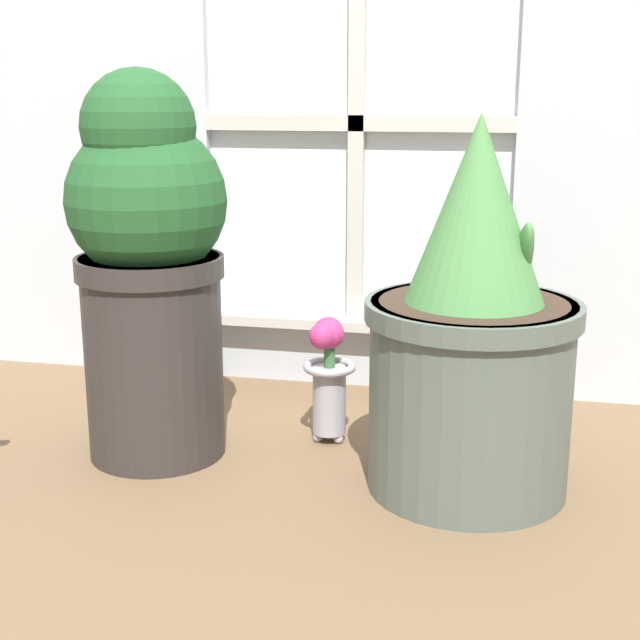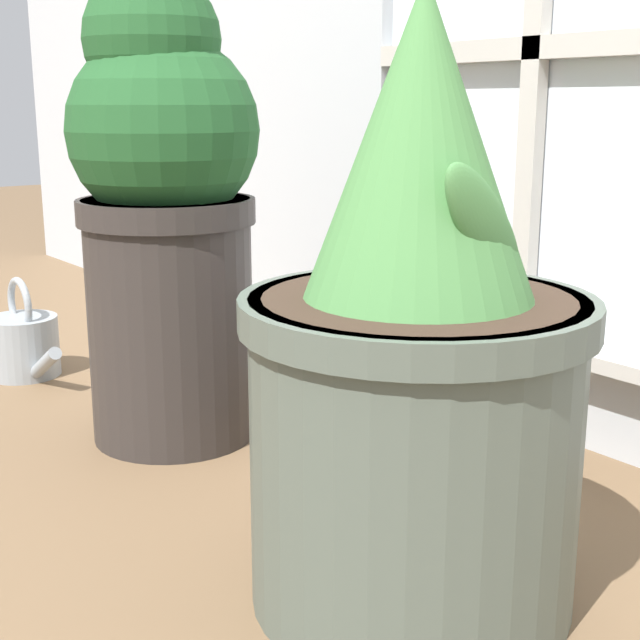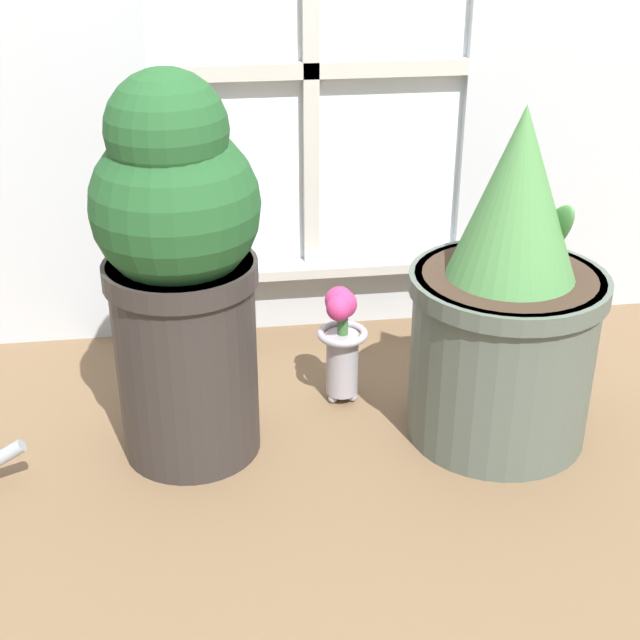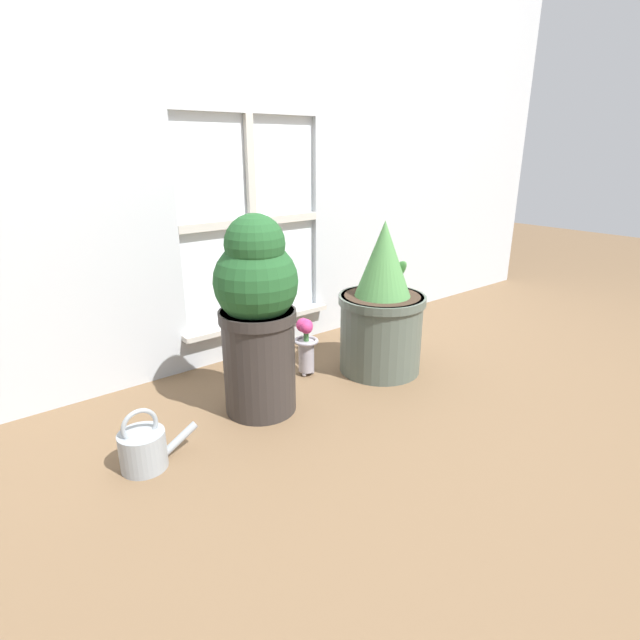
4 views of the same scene
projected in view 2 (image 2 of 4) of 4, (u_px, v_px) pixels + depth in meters
The scene contains 5 objects.
ground_plane at pixel (170, 530), 1.16m from camera, with size 10.00×10.00×0.00m, color brown.
potted_plant_left at pixel (165, 203), 1.40m from camera, with size 0.30×0.30×0.74m.
potted_plant_right at pixel (416, 360), 0.94m from camera, with size 0.38×0.38×0.66m.
flower_vase at pixel (358, 378), 1.29m from camera, with size 0.11×0.11×0.26m.
watering_can at pixel (24, 344), 1.80m from camera, with size 0.26×0.14×0.20m.
Camera 2 is at (0.96, -0.49, 0.54)m, focal length 50.00 mm.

